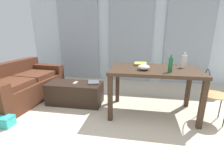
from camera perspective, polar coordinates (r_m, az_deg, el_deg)
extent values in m
plane|color=beige|center=(3.04, 2.85, -8.99)|extent=(8.12, 8.12, 0.00)
cube|color=silver|center=(4.80, 6.47, 16.67)|extent=(5.82, 0.10, 2.58)
cube|color=#99A3AD|center=(5.05, -11.34, 15.06)|extent=(1.16, 0.03, 2.33)
cube|color=#99A3AD|center=(4.72, 6.34, 15.13)|extent=(1.16, 0.03, 2.33)
cube|color=#99A3AD|center=(4.85, 24.67, 13.76)|extent=(1.16, 0.03, 2.33)
cube|color=#4C2819|center=(3.86, -28.08, -2.03)|extent=(1.01, 1.82, 0.40)
cube|color=#4C2819|center=(4.01, -32.51, 3.56)|extent=(0.33, 1.77, 0.35)
cube|color=#4C2819|center=(4.37, -21.92, 4.94)|extent=(0.90, 0.26, 0.20)
cube|color=#552D1C|center=(4.01, -24.88, 2.83)|extent=(0.69, 0.69, 0.10)
cube|color=#552D1C|center=(3.53, -31.67, -0.03)|extent=(0.69, 0.69, 0.10)
cube|color=black|center=(3.33, -12.49, -3.08)|extent=(1.03, 0.49, 0.42)
cube|color=#382619|center=(2.80, 14.34, 4.70)|extent=(1.42, 0.88, 0.05)
cube|color=#382619|center=(2.58, -0.62, -5.05)|extent=(0.07, 0.07, 0.74)
cube|color=#382619|center=(2.68, 28.48, -6.36)|extent=(0.07, 0.07, 0.74)
cube|color=#382619|center=(3.30, 1.90, 0.08)|extent=(0.07, 0.07, 0.74)
cube|color=#382619|center=(3.38, 24.63, -1.11)|extent=(0.07, 0.07, 0.74)
cylinder|color=#B7844C|center=(2.98, 31.71, -3.18)|extent=(0.41, 0.41, 0.02)
cylinder|color=black|center=(3.22, 33.07, -6.25)|extent=(0.02, 0.02, 0.43)
cylinder|color=black|center=(2.90, 28.78, -8.00)|extent=(0.02, 0.02, 0.43)
cylinder|color=black|center=(3.16, 28.04, -5.85)|extent=(0.02, 0.02, 0.43)
torus|color=black|center=(2.90, 29.56, 0.57)|extent=(0.08, 0.40, 0.41)
cylinder|color=black|center=(2.76, 29.84, -2.23)|extent=(0.02, 0.02, 0.18)
cylinder|color=black|center=(3.09, 28.81, -0.14)|extent=(0.02, 0.02, 0.18)
cylinder|color=beige|center=(2.97, 23.42, 7.02)|extent=(0.08, 0.08, 0.20)
cylinder|color=beige|center=(2.96, 23.72, 9.39)|extent=(0.04, 0.04, 0.05)
cylinder|color=#195B2D|center=(2.57, 19.34, 6.06)|extent=(0.06, 0.06, 0.21)
cylinder|color=#195B2D|center=(2.55, 19.63, 8.83)|extent=(0.03, 0.03, 0.05)
ellipsoid|color=beige|center=(2.63, 10.80, 5.66)|extent=(0.19, 0.19, 0.09)
cube|color=#2D7F56|center=(3.03, 9.89, 6.64)|extent=(0.22, 0.26, 0.02)
cube|color=gold|center=(3.03, 9.67, 7.02)|extent=(0.21, 0.23, 0.02)
cube|color=#B7B7B2|center=(3.24, -12.44, 0.41)|extent=(0.05, 0.15, 0.02)
cube|color=#4C4C51|center=(3.22, -6.35, 0.62)|extent=(0.27, 0.31, 0.02)
cube|color=#33B2AD|center=(3.03, -33.06, -10.78)|extent=(0.28, 0.19, 0.13)
cube|color=teal|center=(3.00, -33.31, -9.46)|extent=(0.29, 0.19, 0.02)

